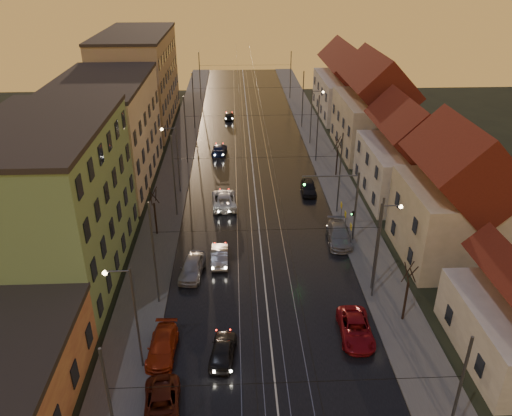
{
  "coord_description": "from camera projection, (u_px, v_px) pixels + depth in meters",
  "views": [
    {
      "loc": [
        -2.31,
        -23.51,
        24.84
      ],
      "look_at": [
        -0.34,
        19.97,
        2.78
      ],
      "focal_mm": 35.0,
      "sensor_mm": 36.0,
      "label": 1
    }
  ],
  "objects": [
    {
      "name": "tram_rail_0",
      "position": [
        236.0,
        160.0,
        67.8
      ],
      "size": [
        0.06,
        120.0,
        0.03
      ],
      "primitive_type": "cube",
      "color": "gray",
      "rests_on": "road"
    },
    {
      "name": "catenary_pole_r_1",
      "position": [
        378.0,
        250.0,
        38.6
      ],
      "size": [
        0.16,
        0.16,
        9.0
      ],
      "primitive_type": "cylinder",
      "color": "#595B60",
      "rests_on": "ground"
    },
    {
      "name": "parked_right_1",
      "position": [
        339.0,
        235.0,
        48.14
      ],
      "size": [
        2.52,
        5.42,
        1.53
      ],
      "primitive_type": "imported",
      "rotation": [
        0.0,
        0.0,
        -0.07
      ],
      "color": "gray",
      "rests_on": "ground"
    },
    {
      "name": "driving_car_1",
      "position": [
        220.0,
        255.0,
        44.98
      ],
      "size": [
        1.52,
        4.24,
        1.39
      ],
      "primitive_type": "imported",
      "rotation": [
        0.0,
        0.0,
        3.15
      ],
      "color": "gray",
      "rests_on": "ground"
    },
    {
      "name": "sidewalk_right",
      "position": [
        325.0,
        158.0,
        68.28
      ],
      "size": [
        4.0,
        120.0,
        0.15
      ],
      "primitive_type": "cube",
      "color": "#4C4C4C",
      "rests_on": "ground"
    },
    {
      "name": "road",
      "position": [
        252.0,
        160.0,
        67.9
      ],
      "size": [
        16.0,
        120.0,
        0.04
      ],
      "primitive_type": "cube",
      "color": "black",
      "rests_on": "ground"
    },
    {
      "name": "catenary_pole_l_3",
      "position": [
        186.0,
        131.0,
        64.64
      ],
      "size": [
        0.16,
        0.16,
        9.0
      ],
      "primitive_type": "cylinder",
      "color": "#595B60",
      "rests_on": "ground"
    },
    {
      "name": "parked_left_2",
      "position": [
        162.0,
        346.0,
        34.54
      ],
      "size": [
        2.05,
        4.64,
        1.32
      ],
      "primitive_type": "imported",
      "rotation": [
        0.0,
        0.0,
        -0.04
      ],
      "color": "#AB2F11",
      "rests_on": "ground"
    },
    {
      "name": "catenary_pole_r_5",
      "position": [
        291.0,
        75.0,
        94.74
      ],
      "size": [
        0.16,
        0.16,
        9.0
      ],
      "primitive_type": "cylinder",
      "color": "#595B60",
      "rests_on": "ground"
    },
    {
      "name": "driving_car_4",
      "position": [
        229.0,
        116.0,
        84.41
      ],
      "size": [
        1.68,
        3.7,
        1.23
      ],
      "primitive_type": "imported",
      "rotation": [
        0.0,
        0.0,
        3.08
      ],
      "color": "black",
      "rests_on": "ground"
    },
    {
      "name": "house_right_3",
      "position": [
        374.0,
        110.0,
        68.65
      ],
      "size": [
        9.18,
        14.28,
        11.5
      ],
      "color": "#B6AC8C",
      "rests_on": "ground"
    },
    {
      "name": "parked_right_2",
      "position": [
        309.0,
        188.0,
        58.04
      ],
      "size": [
        1.84,
        4.24,
        1.42
      ],
      "primitive_type": "imported",
      "rotation": [
        0.0,
        0.0,
        -0.04
      ],
      "color": "black",
      "rests_on": "ground"
    },
    {
      "name": "catenary_pole_r_3",
      "position": [
        317.0,
        129.0,
        65.34
      ],
      "size": [
        0.16,
        0.16,
        9.0
      ],
      "primitive_type": "cylinder",
      "color": "#595B60",
      "rests_on": "ground"
    },
    {
      "name": "driving_car_3",
      "position": [
        219.0,
        149.0,
        69.67
      ],
      "size": [
        2.27,
        4.73,
        1.33
      ],
      "primitive_type": "imported",
      "rotation": [
        0.0,
        0.0,
        3.05
      ],
      "color": "#19244D",
      "rests_on": "ground"
    },
    {
      "name": "street_lamp_2",
      "position": [
        175.0,
        153.0,
        56.43
      ],
      "size": [
        1.75,
        0.32,
        8.0
      ],
      "color": "#595B60",
      "rests_on": "ground"
    },
    {
      "name": "driving_car_0",
      "position": [
        223.0,
        350.0,
        34.19
      ],
      "size": [
        2.13,
        4.24,
        1.39
      ],
      "primitive_type": "imported",
      "rotation": [
        0.0,
        0.0,
        3.02
      ],
      "color": "black",
      "rests_on": "ground"
    },
    {
      "name": "tram_rail_1",
      "position": [
        246.0,
        160.0,
        67.86
      ],
      "size": [
        0.06,
        120.0,
        0.03
      ],
      "primitive_type": "cube",
      "color": "gray",
      "rests_on": "road"
    },
    {
      "name": "ground",
      "position": [
        275.0,
        385.0,
        32.27
      ],
      "size": [
        160.0,
        160.0,
        0.0
      ],
      "primitive_type": "plane",
      "color": "black",
      "rests_on": "ground"
    },
    {
      "name": "street_lamp_3",
      "position": [
        314.0,
        112.0,
        71.42
      ],
      "size": [
        1.75,
        0.32,
        8.0
      ],
      "color": "#595B60",
      "rests_on": "ground"
    },
    {
      "name": "apartment_left_1",
      "position": [
        52.0,
        205.0,
        41.1
      ],
      "size": [
        10.0,
        18.0,
        13.0
      ],
      "primitive_type": "cube",
      "color": "#769C63",
      "rests_on": "ground"
    },
    {
      "name": "bare_tree_1",
      "position": [
        407.0,
        294.0,
        36.91
      ],
      "size": [
        1.09,
        1.09,
        5.11
      ],
      "color": "black",
      "rests_on": "ground"
    },
    {
      "name": "street_lamp_1",
      "position": [
        381.0,
        239.0,
        39.34
      ],
      "size": [
        1.75,
        0.32,
        8.0
      ],
      "color": "#595B60",
      "rests_on": "ground"
    },
    {
      "name": "catenary_pole_r_4",
      "position": [
        303.0,
        100.0,
        78.7
      ],
      "size": [
        0.16,
        0.16,
        9.0
      ],
      "primitive_type": "cylinder",
      "color": "#595B60",
      "rests_on": "ground"
    },
    {
      "name": "parked_right_0",
      "position": [
        356.0,
        329.0,
        36.14
      ],
      "size": [
        2.51,
        5.02,
        1.37
      ],
      "primitive_type": "imported",
      "rotation": [
        0.0,
        0.0,
        -0.05
      ],
      "color": "maroon",
      "rests_on": "ground"
    },
    {
      "name": "catenary_pole_l_2",
      "position": [
        174.0,
        177.0,
        51.28
      ],
      "size": [
        0.16,
        0.16,
        9.0
      ],
      "primitive_type": "cylinder",
      "color": "#595B60",
      "rests_on": "ground"
    },
    {
      "name": "catenary_pole_r_2",
      "position": [
        340.0,
        174.0,
        51.97
      ],
      "size": [
        0.16,
        0.16,
        9.0
      ],
      "primitive_type": "cylinder",
      "color": "#595B60",
      "rests_on": "ground"
    },
    {
      "name": "apartment_left_2",
      "position": [
        106.0,
        133.0,
        59.15
      ],
      "size": [
        10.0,
        20.0,
        12.0
      ],
      "primitive_type": "cube",
      "color": "beige",
      "rests_on": "ground"
    },
    {
      "name": "bare_tree_2",
      "position": [
        337.0,
        157.0,
        61.86
      ],
      "size": [
        1.09,
        1.09,
        5.11
      ],
      "color": "black",
      "rests_on": "ground"
    },
    {
      "name": "catenary_pole_l_1",
      "position": [
        154.0,
        255.0,
        37.91
      ],
      "size": [
        0.16,
        0.16,
        9.0
      ],
      "primitive_type": "cylinder",
      "color": "#595B60",
      "rests_on": "ground"
    },
    {
      "name": "sidewalk_left",
      "position": [
        178.0,
        161.0,
        67.48
      ],
      "size": [
        4.0,
        120.0,
        0.15
      ],
      "primitive_type": "cube",
      "color": "#4C4C4C",
      "rests_on": "ground"
    },
    {
      "name": "apartment_left_3",
      "position": [
        139.0,
        80.0,
        80.08
      ],
      "size": [
        10.0,
        24.0,
        14.0
      ],
      "primitive_type": "cube",
      "color": "#9C8C64",
      "rests_on": "ground"
    },
    {
      "name": "tram_rail_2",
      "position": [
        257.0,
        159.0,
        67.92
      ],
      "size": [
        0.06,
        120.0,
        0.03
      ],
      "primitive_type": "cube",
      "color": "gray",
      "rests_on": "road"
    },
    {
      "name": "traffic_light_mast",
      "position": [
        346.0,
        198.0,
        46.55
      ],
      "size": [
        5.3,
        0.32,
        7.2
      ],
      "color": "#595B60",
      "rests_on": "ground"
    },
    {
      "name": "house_right_4",
      "position": [
        347.0,
        86.0,
        85.03
      ],
      "size": [
        9.18,
        16.32,
        10.0
      ],
      "color": "beige",
      "rests_on": "ground"
    },
    {
      "name": "tram_rail_3",
      "position": [
        268.0,
        159.0,
        67.98
      ],
      "size": [
        0.06,
        120.0,
        0.03
      ],
      "primitive_type": "cube",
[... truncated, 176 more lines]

